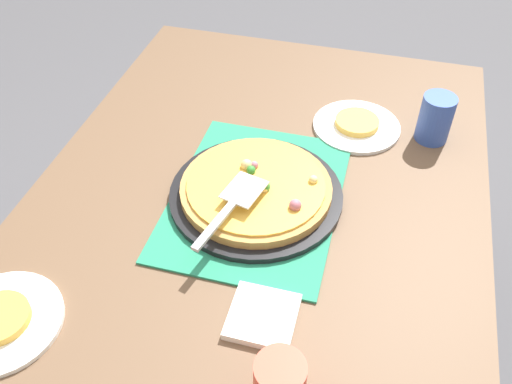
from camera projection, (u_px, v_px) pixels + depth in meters
name	position (u px, v px, depth m)	size (l,w,h in m)	color
ground_plane	(256.00, 368.00, 1.74)	(8.00, 8.00, 0.00)	#4C4C51
dining_table	(256.00, 232.00, 1.29)	(1.40, 1.00, 0.75)	brown
placemat	(256.00, 198.00, 1.22)	(0.48, 0.36, 0.01)	#237F5B
pizza_pan	(256.00, 194.00, 1.21)	(0.38, 0.38, 0.01)	black
pizza	(256.00, 188.00, 1.19)	(0.33, 0.33, 0.05)	#B78442
plate_near_left	(1.00, 322.00, 0.98)	(0.22, 0.22, 0.01)	white
plate_far_right	(356.00, 126.00, 1.40)	(0.22, 0.22, 0.01)	white
served_slice_right	(357.00, 122.00, 1.39)	(0.11, 0.11, 0.02)	#EAB747
cup_near	(435.00, 118.00, 1.33)	(0.08, 0.08, 0.12)	#3351AD
pizza_server	(232.00, 204.00, 1.11)	(0.23, 0.10, 0.01)	silver
napkin_stack	(263.00, 316.00, 0.99)	(0.12, 0.12, 0.02)	white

